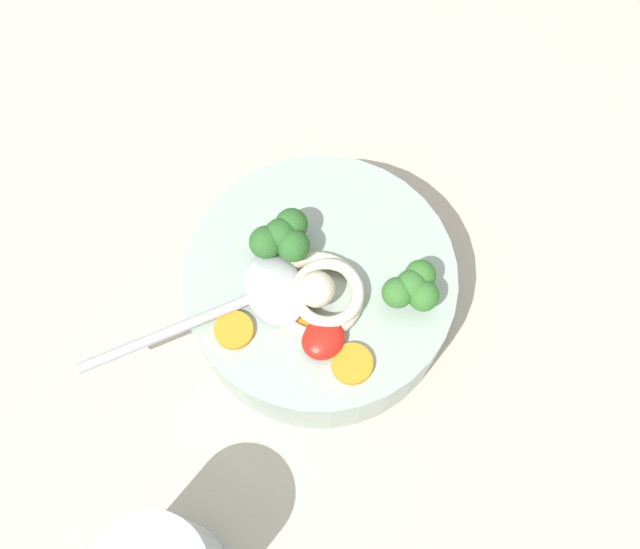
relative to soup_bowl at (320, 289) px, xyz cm
name	(u,v)px	position (x,y,z in cm)	size (l,w,h in cm)	color
table_slab	(299,353)	(-3.88, -1.02, -5.49)	(100.33, 100.33, 4.34)	#BCB29E
soup_bowl	(320,289)	(0.00, 0.00, 0.00)	(20.88, 20.88, 6.43)	#9EB2A3
noodle_pile	(322,295)	(-1.45, -1.45, 4.08)	(7.71, 7.56, 3.10)	beige
soup_spoon	(257,296)	(-4.53, 2.21, 3.91)	(16.95, 10.58, 1.60)	#B7B7BC
chili_sauce_dollop	(319,344)	(-4.37, -3.60, 3.86)	(3.33, 2.99, 1.50)	red
broccoli_floret_near_spoon	(283,237)	(-0.25, 3.38, 5.50)	(4.82, 4.15, 3.81)	#7A9E60
broccoli_floret_front	(413,287)	(2.86, -6.31, 5.32)	(4.46, 3.84, 3.53)	#7A9E60
carrot_slice_center	(352,364)	(-3.89, -6.29, 3.44)	(2.99, 2.99, 0.67)	orange
carrot_slice_extra_a	(295,315)	(-3.74, -0.73, 3.34)	(2.19, 2.19, 0.46)	orange
carrot_slice_right	(234,330)	(-7.48, 1.87, 3.40)	(2.87, 2.87, 0.57)	orange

